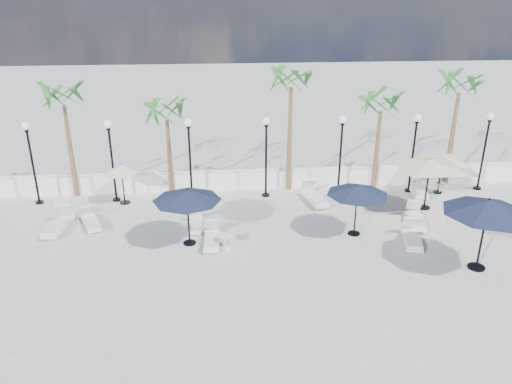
{
  "coord_description": "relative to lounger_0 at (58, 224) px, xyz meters",
  "views": [
    {
      "loc": [
        -2.27,
        -15.3,
        9.32
      ],
      "look_at": [
        -0.72,
        3.42,
        1.5
      ],
      "focal_mm": 35.0,
      "sensor_mm": 36.0,
      "label": 1
    }
  ],
  "objects": [
    {
      "name": "lounger_1",
      "position": [
        1.26,
        0.24,
        -0.04
      ],
      "size": [
        1.17,
        1.82,
        0.65
      ],
      "rotation": [
        0.0,
        0.0,
        0.39
      ],
      "color": "silver",
      "rests_on": "ground"
    },
    {
      "name": "parasol_navy_right",
      "position": [
        15.66,
        -4.28,
        2.12
      ],
      "size": [
        3.03,
        3.03,
        2.71
      ],
      "color": "black",
      "rests_on": "ground"
    },
    {
      "name": "ground",
      "position": [
        8.84,
        -3.63,
        -0.26
      ],
      "size": [
        100.0,
        100.0,
        0.0
      ],
      "primitive_type": "plane",
      "color": "#9E9E99",
      "rests_on": "ground"
    },
    {
      "name": "lamppost_6",
      "position": [
        19.34,
        2.87,
        2.23
      ],
      "size": [
        0.36,
        0.36,
        3.84
      ],
      "color": "black",
      "rests_on": "ground"
    },
    {
      "name": "palm_2",
      "position": [
        10.04,
        3.67,
        4.85
      ],
      "size": [
        2.6,
        2.6,
        6.1
      ],
      "color": "brown",
      "rests_on": "ground"
    },
    {
      "name": "lounger_0",
      "position": [
        0.0,
        0.0,
        0.0
      ],
      "size": [
        0.9,
        2.14,
        0.78
      ],
      "rotation": [
        0.0,
        0.0,
        -0.11
      ],
      "color": "silver",
      "rests_on": "ground"
    },
    {
      "name": "lounger_2",
      "position": [
        6.27,
        -1.7,
        -0.03
      ],
      "size": [
        0.65,
        1.84,
        0.68
      ],
      "rotation": [
        0.0,
        0.0,
        -0.03
      ],
      "color": "silver",
      "rests_on": "ground"
    },
    {
      "name": "lamppost_0",
      "position": [
        -1.66,
        2.87,
        2.23
      ],
      "size": [
        0.36,
        0.36,
        3.84
      ],
      "color": "black",
      "rests_on": "ground"
    },
    {
      "name": "parasol_cream_sq_a",
      "position": [
        15.83,
        0.88,
        2.04
      ],
      "size": [
        5.06,
        5.06,
        2.48
      ],
      "color": "black",
      "rests_on": "ground"
    },
    {
      "name": "palm_0",
      "position": [
        -0.16,
        3.67,
        4.27
      ],
      "size": [
        2.6,
        2.6,
        5.5
      ],
      "color": "brown",
      "rests_on": "ground"
    },
    {
      "name": "parasol_navy_mid",
      "position": [
        12.0,
        -1.35,
        1.66
      ],
      "size": [
        2.44,
        2.44,
        2.19
      ],
      "color": "black",
      "rests_on": "ground"
    },
    {
      "name": "lamppost_5",
      "position": [
        15.84,
        2.87,
        2.23
      ],
      "size": [
        0.36,
        0.36,
        3.84
      ],
      "color": "black",
      "rests_on": "ground"
    },
    {
      "name": "lounger_5",
      "position": [
        16.17,
        2.6,
        0.0
      ],
      "size": [
        0.97,
        2.17,
        0.79
      ],
      "rotation": [
        0.0,
        0.0,
        -0.14
      ],
      "color": "silver",
      "rests_on": "ground"
    },
    {
      "name": "palm_3",
      "position": [
        14.34,
        3.67,
        3.69
      ],
      "size": [
        2.6,
        2.6,
        4.9
      ],
      "color": "brown",
      "rests_on": "ground"
    },
    {
      "name": "lounger_3",
      "position": [
        11.01,
        1.96,
        0.0
      ],
      "size": [
        1.08,
        2.18,
        0.78
      ],
      "rotation": [
        0.0,
        0.0,
        0.2
      ],
      "color": "silver",
      "rests_on": "ground"
    },
    {
      "name": "balustrade",
      "position": [
        8.84,
        3.87,
        0.21
      ],
      "size": [
        26.0,
        0.3,
        1.01
      ],
      "color": "white",
      "rests_on": "ground"
    },
    {
      "name": "side_table_2",
      "position": [
        17.29,
        2.57,
        0.03
      ],
      "size": [
        0.5,
        0.5,
        0.48
      ],
      "color": "silver",
      "rests_on": "ground"
    },
    {
      "name": "palm_1",
      "position": [
        4.34,
        3.67,
        3.49
      ],
      "size": [
        2.6,
        2.6,
        4.7
      ],
      "color": "brown",
      "rests_on": "ground"
    },
    {
      "name": "parasol_cream_small",
      "position": [
        2.27,
        2.57,
        1.39
      ],
      "size": [
        1.58,
        1.58,
        1.93
      ],
      "color": "black",
      "rests_on": "ground"
    },
    {
      "name": "lounger_4",
      "position": [
        5.6,
        -0.28,
        -0.06
      ],
      "size": [
        0.54,
        1.63,
        0.61
      ],
      "rotation": [
        0.0,
        0.0,
        -0.0
      ],
      "color": "silver",
      "rests_on": "ground"
    },
    {
      "name": "lamppost_1",
      "position": [
        1.84,
        2.87,
        2.23
      ],
      "size": [
        0.36,
        0.36,
        3.84
      ],
      "color": "black",
      "rests_on": "ground"
    },
    {
      "name": "parasol_navy_left",
      "position": [
        5.41,
        -1.61,
        1.77
      ],
      "size": [
        2.61,
        2.61,
        2.3
      ],
      "color": "black",
      "rests_on": "ground"
    },
    {
      "name": "lounger_6",
      "position": [
        14.82,
        -0.64,
        -0.01
      ],
      "size": [
        1.07,
        2.08,
        0.74
      ],
      "rotation": [
        0.0,
        0.0,
        -0.23
      ],
      "color": "silver",
      "rests_on": "ground"
    },
    {
      "name": "parasol_cream_sq_b",
      "position": [
        17.19,
        2.57,
        1.67
      ],
      "size": [
        4.16,
        4.16,
        2.09
      ],
      "color": "black",
      "rests_on": "ground"
    },
    {
      "name": "lamppost_2",
      "position": [
        5.34,
        2.87,
        2.23
      ],
      "size": [
        0.36,
        0.36,
        3.84
      ],
      "color": "black",
      "rests_on": "ground"
    },
    {
      "name": "side_table_1",
      "position": [
        6.79,
        -2.06,
        0.06
      ],
      "size": [
        0.55,
        0.55,
        0.54
      ],
      "color": "silver",
      "rests_on": "ground"
    },
    {
      "name": "side_table_0",
      "position": [
        4.09,
        2.57,
        0.03
      ],
      "size": [
        0.5,
        0.5,
        0.48
      ],
      "color": "silver",
      "rests_on": "ground"
    },
    {
      "name": "lamppost_3",
      "position": [
        8.84,
        2.87,
        2.23
      ],
      "size": [
        0.36,
        0.36,
        3.84
      ],
      "color": "black",
      "rests_on": "ground"
    },
    {
      "name": "palm_4",
      "position": [
        18.04,
        3.67,
        4.47
      ],
      "size": [
        2.6,
        2.6,
        5.7
      ],
      "color": "brown",
      "rests_on": "ground"
    },
    {
      "name": "lamppost_4",
      "position": [
        12.34,
        2.87,
        2.23
      ],
      "size": [
        0.36,
        0.36,
        3.84
      ],
      "color": "black",
      "rests_on": "ground"
    },
    {
      "name": "lounger_7",
      "position": [
        14.05,
        -2.26,
        -0.02
      ],
      "size": [
        1.06,
        2.02,
        0.72
      ],
      "rotation": [
        0.0,
        0.0,
        -0.24
      ],
      "color": "silver",
      "rests_on": "ground"
    }
  ]
}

